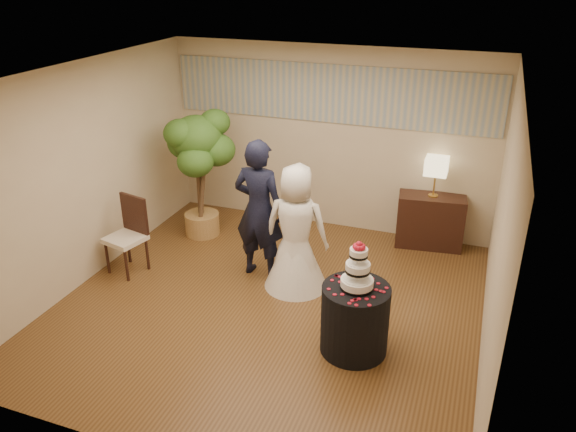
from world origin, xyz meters
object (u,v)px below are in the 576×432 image
at_px(groom, 259,210).
at_px(wedding_cake, 358,265).
at_px(cake_table, 355,319).
at_px(ficus_tree, 199,174).
at_px(bride, 296,228).
at_px(table_lamp, 435,177).
at_px(side_chair, 125,237).
at_px(console, 430,221).

relative_size(groom, wedding_cake, 3.47).
distance_m(cake_table, ficus_tree, 3.55).
relative_size(bride, cake_table, 2.12).
xyz_separation_m(groom, table_lamp, (2.03, 1.61, 0.14)).
height_order(wedding_cake, table_lamp, table_lamp).
relative_size(cake_table, ficus_tree, 0.40).
relative_size(ficus_tree, side_chair, 1.89).
height_order(groom, bride, groom).
xyz_separation_m(groom, cake_table, (1.58, -1.16, -0.55)).
relative_size(cake_table, console, 0.83).
bearing_deg(ficus_tree, side_chair, -106.56).
bearing_deg(side_chair, console, 43.45).
bearing_deg(groom, bride, 171.20).
bearing_deg(wedding_cake, cake_table, 90.00).
distance_m(cake_table, wedding_cake, 0.67).
height_order(console, ficus_tree, ficus_tree).
height_order(cake_table, wedding_cake, wedding_cake).
bearing_deg(cake_table, wedding_cake, -90.00).
bearing_deg(ficus_tree, cake_table, -34.29).
relative_size(bride, console, 1.75).
bearing_deg(table_lamp, ficus_tree, -166.48).
bearing_deg(ficus_tree, groom, -31.78).
bearing_deg(console, wedding_cake, -106.37).
xyz_separation_m(bride, side_chair, (-2.27, -0.44, -0.31)).
bearing_deg(bride, table_lamp, -135.82).
bearing_deg(cake_table, ficus_tree, 145.71).
distance_m(bride, side_chair, 2.33).
height_order(table_lamp, side_chair, table_lamp).
bearing_deg(side_chair, groom, 31.37).
height_order(bride, console, bride).
xyz_separation_m(wedding_cake, ficus_tree, (-2.89, 1.97, -0.07)).
height_order(bride, side_chair, bride).
relative_size(wedding_cake, console, 0.57).
xyz_separation_m(console, table_lamp, (0.00, 0.00, 0.69)).
bearing_deg(groom, wedding_cake, 147.52).
relative_size(groom, table_lamp, 3.27).
height_order(groom, cake_table, groom).
relative_size(groom, console, 1.99).
relative_size(table_lamp, side_chair, 0.55).
xyz_separation_m(ficus_tree, side_chair, (-0.41, -1.37, -0.46)).
bearing_deg(side_chair, cake_table, 3.01).
xyz_separation_m(bride, console, (1.48, 1.74, -0.44)).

